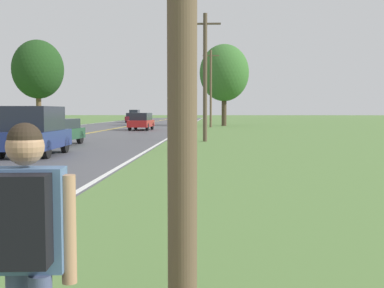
{
  "coord_description": "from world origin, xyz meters",
  "views": [
    {
      "loc": [
        10.12,
        -0.61,
        1.8
      ],
      "look_at": [
        9.46,
        13.3,
        0.84
      ],
      "focal_mm": 45.0,
      "sensor_mm": 36.0,
      "label": 1
    }
  ],
  "objects_px": {
    "traffic_sign": "(175,104)",
    "car_red_suv_mid_far": "(141,121)",
    "car_white_van_distant": "(135,115)",
    "hitchhiker_person": "(25,236)",
    "car_maroon_suv_receding": "(132,117)",
    "tree_left_verge": "(224,73)",
    "tree_behind_sign": "(38,70)",
    "car_dark_blue_van_approaching": "(34,130)",
    "car_dark_green_hatchback_mid_near": "(59,131)"
  },
  "relations": [
    {
      "from": "traffic_sign",
      "to": "car_red_suv_mid_far",
      "type": "distance_m",
      "value": 23.71
    },
    {
      "from": "car_red_suv_mid_far",
      "to": "car_white_van_distant",
      "type": "distance_m",
      "value": 43.27
    },
    {
      "from": "hitchhiker_person",
      "to": "car_maroon_suv_receding",
      "type": "bearing_deg",
      "value": 4.38
    },
    {
      "from": "car_white_van_distant",
      "to": "car_maroon_suv_receding",
      "type": "bearing_deg",
      "value": -172.17
    },
    {
      "from": "car_white_van_distant",
      "to": "tree_left_verge",
      "type": "bearing_deg",
      "value": -152.07
    },
    {
      "from": "hitchhiker_person",
      "to": "tree_behind_sign",
      "type": "relative_size",
      "value": 0.16
    },
    {
      "from": "tree_behind_sign",
      "to": "car_maroon_suv_receding",
      "type": "distance_m",
      "value": 16.69
    },
    {
      "from": "car_maroon_suv_receding",
      "to": "car_dark_blue_van_approaching",
      "type": "bearing_deg",
      "value": -176.46
    },
    {
      "from": "car_maroon_suv_receding",
      "to": "car_white_van_distant",
      "type": "distance_m",
      "value": 13.94
    },
    {
      "from": "tree_behind_sign",
      "to": "car_dark_blue_van_approaching",
      "type": "height_order",
      "value": "tree_behind_sign"
    },
    {
      "from": "hitchhiker_person",
      "to": "car_red_suv_mid_far",
      "type": "relative_size",
      "value": 0.39
    },
    {
      "from": "car_dark_blue_van_approaching",
      "to": "car_maroon_suv_receding",
      "type": "relative_size",
      "value": 0.94
    },
    {
      "from": "hitchhiker_person",
      "to": "car_white_van_distant",
      "type": "distance_m",
      "value": 85.33
    },
    {
      "from": "traffic_sign",
      "to": "tree_left_verge",
      "type": "distance_m",
      "value": 36.82
    },
    {
      "from": "tree_left_verge",
      "to": "car_dark_green_hatchback_mid_near",
      "type": "relative_size",
      "value": 2.69
    },
    {
      "from": "traffic_sign",
      "to": "car_dark_green_hatchback_mid_near",
      "type": "xyz_separation_m",
      "value": [
        -6.4,
        3.5,
        -1.34
      ]
    },
    {
      "from": "tree_left_verge",
      "to": "car_dark_blue_van_approaching",
      "type": "bearing_deg",
      "value": -102.11
    },
    {
      "from": "hitchhiker_person",
      "to": "car_dark_green_hatchback_mid_near",
      "type": "bearing_deg",
      "value": 12.88
    },
    {
      "from": "traffic_sign",
      "to": "car_dark_green_hatchback_mid_near",
      "type": "height_order",
      "value": "traffic_sign"
    },
    {
      "from": "tree_behind_sign",
      "to": "traffic_sign",
      "type": "bearing_deg",
      "value": -62.4
    },
    {
      "from": "car_dark_blue_van_approaching",
      "to": "car_dark_green_hatchback_mid_near",
      "type": "xyz_separation_m",
      "value": [
        -0.96,
        5.91,
        -0.27
      ]
    },
    {
      "from": "car_dark_green_hatchback_mid_near",
      "to": "tree_left_verge",
      "type": "bearing_deg",
      "value": 166.06
    },
    {
      "from": "hitchhiker_person",
      "to": "car_dark_blue_van_approaching",
      "type": "height_order",
      "value": "car_dark_blue_van_approaching"
    },
    {
      "from": "car_white_van_distant",
      "to": "tree_behind_sign",
      "type": "bearing_deg",
      "value": 161.49
    },
    {
      "from": "hitchhiker_person",
      "to": "car_dark_green_hatchback_mid_near",
      "type": "xyz_separation_m",
      "value": [
        -7.06,
        22.05,
        -0.3
      ]
    },
    {
      "from": "traffic_sign",
      "to": "car_red_suv_mid_far",
      "type": "relative_size",
      "value": 0.63
    },
    {
      "from": "tree_left_verge",
      "to": "car_maroon_suv_receding",
      "type": "height_order",
      "value": "tree_left_verge"
    },
    {
      "from": "tree_behind_sign",
      "to": "car_white_van_distant",
      "type": "height_order",
      "value": "tree_behind_sign"
    },
    {
      "from": "tree_behind_sign",
      "to": "car_white_van_distant",
      "type": "distance_m",
      "value": 27.33
    },
    {
      "from": "car_dark_blue_van_approaching",
      "to": "traffic_sign",
      "type": "bearing_deg",
      "value": 111.53
    },
    {
      "from": "car_dark_blue_van_approaching",
      "to": "car_maroon_suv_receding",
      "type": "height_order",
      "value": "car_dark_blue_van_approaching"
    },
    {
      "from": "traffic_sign",
      "to": "car_dark_blue_van_approaching",
      "type": "bearing_deg",
      "value": -156.11
    },
    {
      "from": "car_white_van_distant",
      "to": "traffic_sign",
      "type": "bearing_deg",
      "value": -169.27
    },
    {
      "from": "car_red_suv_mid_far",
      "to": "tree_left_verge",
      "type": "bearing_deg",
      "value": 151.19
    },
    {
      "from": "car_maroon_suv_receding",
      "to": "tree_left_verge",
      "type": "bearing_deg",
      "value": -140.5
    },
    {
      "from": "car_maroon_suv_receding",
      "to": "car_dark_green_hatchback_mid_near",
      "type": "bearing_deg",
      "value": -176.9
    },
    {
      "from": "car_maroon_suv_receding",
      "to": "car_red_suv_mid_far",
      "type": "bearing_deg",
      "value": -170.78
    },
    {
      "from": "tree_left_verge",
      "to": "traffic_sign",
      "type": "bearing_deg",
      "value": -94.54
    },
    {
      "from": "traffic_sign",
      "to": "car_maroon_suv_receding",
      "type": "relative_size",
      "value": 0.61
    },
    {
      "from": "tree_behind_sign",
      "to": "car_dark_blue_van_approaching",
      "type": "relative_size",
      "value": 2.58
    },
    {
      "from": "car_red_suv_mid_far",
      "to": "car_white_van_distant",
      "type": "bearing_deg",
      "value": -167.69
    },
    {
      "from": "tree_left_verge",
      "to": "tree_behind_sign",
      "type": "distance_m",
      "value": 24.36
    },
    {
      "from": "car_dark_green_hatchback_mid_near",
      "to": "car_maroon_suv_receding",
      "type": "distance_m",
      "value": 48.61
    },
    {
      "from": "tree_left_verge",
      "to": "car_white_van_distant",
      "type": "bearing_deg",
      "value": 118.22
    },
    {
      "from": "car_red_suv_mid_far",
      "to": "hitchhiker_person",
      "type": "bearing_deg",
      "value": 9.81
    },
    {
      "from": "traffic_sign",
      "to": "tree_behind_sign",
      "type": "xyz_separation_m",
      "value": [
        -21.12,
        40.4,
        5.04
      ]
    },
    {
      "from": "tree_behind_sign",
      "to": "car_maroon_suv_receding",
      "type": "bearing_deg",
      "value": 48.17
    },
    {
      "from": "hitchhiker_person",
      "to": "tree_behind_sign",
      "type": "bearing_deg",
      "value": 15.4
    },
    {
      "from": "car_dark_blue_van_approaching",
      "to": "car_white_van_distant",
      "type": "bearing_deg",
      "value": -176.2
    },
    {
      "from": "tree_left_verge",
      "to": "tree_behind_sign",
      "type": "bearing_deg",
      "value": 170.68
    }
  ]
}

